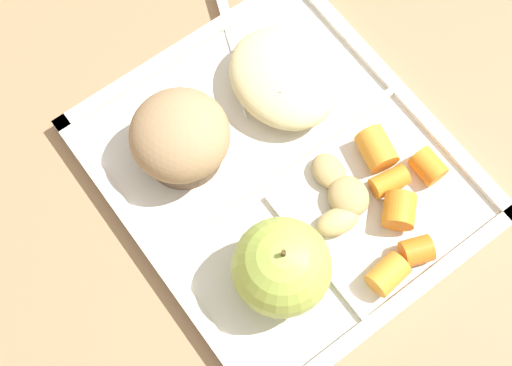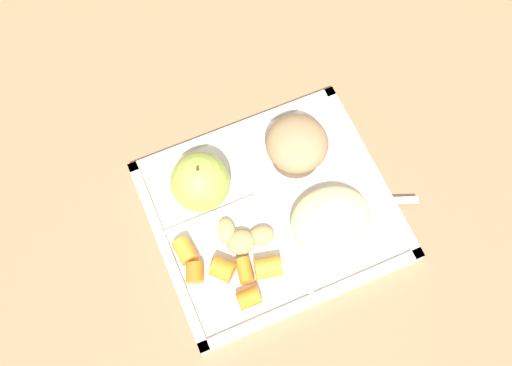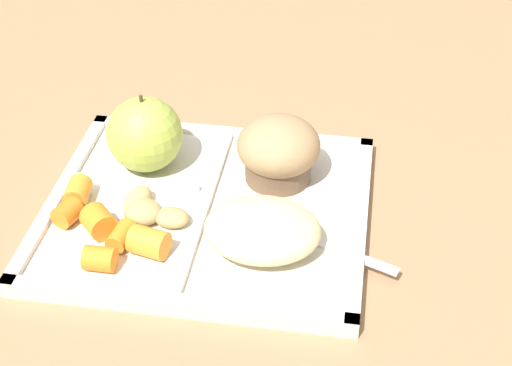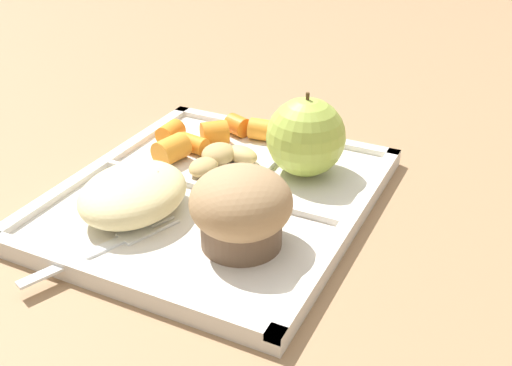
{
  "view_description": "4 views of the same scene",
  "coord_description": "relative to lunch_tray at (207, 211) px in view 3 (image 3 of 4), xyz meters",
  "views": [
    {
      "loc": [
        -0.17,
        0.15,
        0.57
      ],
      "look_at": [
        -0.01,
        0.04,
        0.06
      ],
      "focal_mm": 48.8,
      "sensor_mm": 36.0,
      "label": 1
    },
    {
      "loc": [
        -0.14,
        -0.26,
        0.82
      ],
      "look_at": [
        -0.01,
        0.03,
        0.05
      ],
      "focal_mm": 45.16,
      "sensor_mm": 36.0,
      "label": 2
    },
    {
      "loc": [
        0.14,
        -0.6,
        0.5
      ],
      "look_at": [
        0.05,
        -0.0,
        0.05
      ],
      "focal_mm": 56.02,
      "sensor_mm": 36.0,
      "label": 3
    },
    {
      "loc": [
        0.43,
        0.25,
        0.31
      ],
      "look_at": [
        0.02,
        0.05,
        0.04
      ],
      "focal_mm": 42.84,
      "sensor_mm": 36.0,
      "label": 4
    }
  ],
  "objects": [
    {
      "name": "ground",
      "position": [
        0.0,
        -0.0,
        -0.01
      ],
      "size": [
        6.0,
        6.0,
        0.0
      ],
      "primitive_type": "plane",
      "color": "#997551"
    },
    {
      "name": "lunch_tray",
      "position": [
        0.0,
        0.0,
        0.0
      ],
      "size": [
        0.31,
        0.28,
        0.02
      ],
      "color": "silver",
      "rests_on": "ground"
    },
    {
      "name": "green_apple",
      "position": [
        -0.08,
        0.06,
        0.04
      ],
      "size": [
        0.08,
        0.08,
        0.09
      ],
      "color": "#A8C14C",
      "rests_on": "lunch_tray"
    },
    {
      "name": "bran_muffin",
      "position": [
        0.06,
        0.06,
        0.04
      ],
      "size": [
        0.08,
        0.08,
        0.07
      ],
      "color": "brown",
      "rests_on": "lunch_tray"
    },
    {
      "name": "carrot_slice_back",
      "position": [
        -0.04,
        -0.07,
        0.02
      ],
      "size": [
        0.04,
        0.03,
        0.03
      ],
      "primitive_type": "cylinder",
      "rotation": [
        0.0,
        1.57,
        2.91
      ],
      "color": "orange",
      "rests_on": "lunch_tray"
    },
    {
      "name": "carrot_slice_near_corner",
      "position": [
        -0.07,
        -0.06,
        0.01
      ],
      "size": [
        0.02,
        0.03,
        0.02
      ],
      "primitive_type": "cylinder",
      "rotation": [
        0.0,
        1.57,
        4.54
      ],
      "color": "orange",
      "rests_on": "lunch_tray"
    },
    {
      "name": "carrot_slice_center",
      "position": [
        -0.09,
        -0.05,
        0.02
      ],
      "size": [
        0.04,
        0.04,
        0.03
      ],
      "primitive_type": "cylinder",
      "rotation": [
        0.0,
        1.57,
        5.46
      ],
      "color": "orange",
      "rests_on": "lunch_tray"
    },
    {
      "name": "carrot_slice_large",
      "position": [
        -0.13,
        -0.04,
        0.02
      ],
      "size": [
        0.03,
        0.03,
        0.02
      ],
      "primitive_type": "cylinder",
      "rotation": [
        0.0,
        1.57,
        1.21
      ],
      "color": "orange",
      "rests_on": "lunch_tray"
    },
    {
      "name": "carrot_slice_edge",
      "position": [
        -0.13,
        -0.01,
        0.02
      ],
      "size": [
        0.03,
        0.03,
        0.02
      ],
      "primitive_type": "cylinder",
      "rotation": [
        0.0,
        1.57,
        4.82
      ],
      "color": "orange",
      "rests_on": "lunch_tray"
    },
    {
      "name": "carrot_slice_diagonal",
      "position": [
        -0.08,
        -0.1,
        0.02
      ],
      "size": [
        0.03,
        0.02,
        0.02
      ],
      "primitive_type": "cylinder",
      "rotation": [
        0.0,
        1.57,
        6.28
      ],
      "color": "orange",
      "rests_on": "lunch_tray"
    },
    {
      "name": "potato_chunk_large",
      "position": [
        -0.06,
        -0.03,
        0.01
      ],
      "size": [
        0.04,
        0.04,
        0.02
      ],
      "primitive_type": "ellipsoid",
      "rotation": [
        0.0,
        0.0,
        2.98
      ],
      "color": "tan",
      "rests_on": "lunch_tray"
    },
    {
      "name": "potato_chunk_corner",
      "position": [
        -0.07,
        -0.01,
        0.01
      ],
      "size": [
        0.03,
        0.04,
        0.02
      ],
      "primitive_type": "ellipsoid",
      "rotation": [
        0.0,
        0.0,
        4.48
      ],
      "color": "tan",
      "rests_on": "lunch_tray"
    },
    {
      "name": "potato_chunk_golden",
      "position": [
        -0.03,
        -0.03,
        0.01
      ],
      "size": [
        0.04,
        0.03,
        0.02
      ],
      "primitive_type": "ellipsoid",
      "rotation": [
        0.0,
        0.0,
        4.64
      ],
      "color": "tan",
      "rests_on": "lunch_tray"
    },
    {
      "name": "egg_noodle_pile",
      "position": [
        0.06,
        -0.05,
        0.03
      ],
      "size": [
        0.11,
        0.09,
        0.04
      ],
      "primitive_type": "ellipsoid",
      "color": "beige",
      "rests_on": "lunch_tray"
    },
    {
      "name": "meatball_front",
      "position": [
        0.05,
        -0.04,
        0.02
      ],
      "size": [
        0.04,
        0.04,
        0.04
      ],
      "primitive_type": "sphere",
      "color": "#755B4C",
      "rests_on": "lunch_tray"
    },
    {
      "name": "meatball_side",
      "position": [
        0.06,
        -0.05,
        0.02
      ],
      "size": [
        0.04,
        0.04,
        0.04
      ],
      "primitive_type": "sphere",
      "color": "brown",
      "rests_on": "lunch_tray"
    },
    {
      "name": "meatball_center",
      "position": [
        0.07,
        -0.05,
        0.02
      ],
      "size": [
        0.04,
        0.04,
        0.04
      ],
      "primitive_type": "sphere",
      "color": "brown",
      "rests_on": "lunch_tray"
    },
    {
      "name": "meatball_back",
      "position": [
        0.05,
        -0.05,
        0.02
      ],
      "size": [
        0.03,
        0.03,
        0.03
      ],
      "primitive_type": "sphere",
      "color": "brown",
      "rests_on": "lunch_tray"
    },
    {
      "name": "plastic_fork",
      "position": [
        0.11,
        -0.04,
        0.01
      ],
      "size": [
        0.14,
        0.07,
        0.0
      ],
      "color": "white",
      "rests_on": "lunch_tray"
    }
  ]
}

